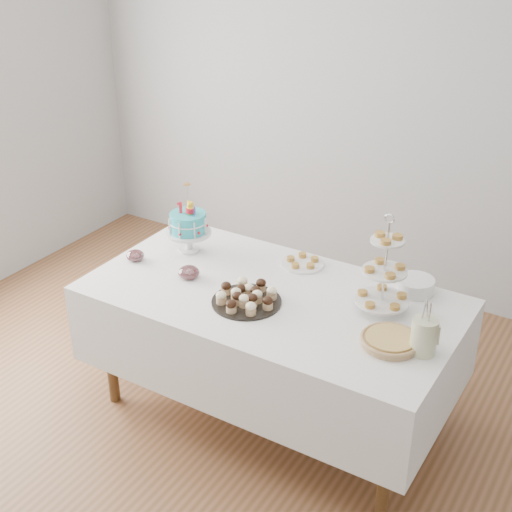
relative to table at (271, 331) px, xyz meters
The scene contains 12 objects.
floor 0.62m from the table, 90.00° to the right, with size 5.00×5.00×0.00m, color brown.
walls 0.86m from the table, 90.00° to the right, with size 5.04×4.04×2.70m.
table is the anchor object (origin of this frame).
birthday_cake 0.75m from the table, 164.65° to the left, with size 0.26×0.26×0.40m.
cupcake_tray 0.31m from the table, 113.66° to the right, with size 0.35×0.35×0.08m.
pie 0.75m from the table, ahead, with size 0.28×0.28×0.04m.
tiered_stand 0.72m from the table, 14.75° to the left, with size 0.27×0.27×0.52m.
plate_stack 0.78m from the table, 32.82° to the left, with size 0.20×0.20×0.08m.
pastry_plate 0.44m from the table, 92.14° to the left, with size 0.24×0.24×0.04m.
jam_bowl_a 0.88m from the table, behind, with size 0.10×0.10×0.06m.
jam_bowl_b 0.54m from the table, 169.94° to the right, with size 0.11×0.11×0.07m.
utensil_pitcher 0.91m from the table, ahead, with size 0.13×0.12×0.27m.
Camera 1 is at (1.58, -2.44, 2.62)m, focal length 50.00 mm.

